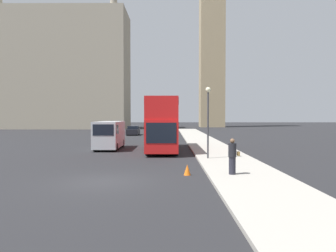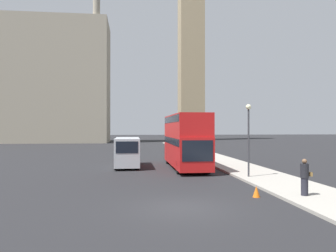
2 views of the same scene
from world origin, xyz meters
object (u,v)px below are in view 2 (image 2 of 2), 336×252
Objects in this scene: red_double_decker_bus at (185,139)px; pedestrian at (305,177)px; clock_tower at (191,34)px; street_lamp at (249,128)px; white_van at (127,151)px; parked_sedan at (126,146)px.

pedestrian is (3.74, -12.67, -1.49)m from red_double_decker_bus.
red_double_decker_bus is 13.30m from pedestrian.
street_lamp is (-9.25, -70.91, -27.10)m from clock_tower.
pedestrian is (8.70, -13.88, -0.33)m from white_van.
red_double_decker_bus reaches higher than pedestrian.
street_lamp is 31.63m from parked_sedan.
red_double_decker_bus is 2.11× the size of street_lamp.
clock_tower reaches higher than pedestrian.
red_double_decker_bus is 5.24m from white_van.
pedestrian is at bearing -76.10° from parked_sedan.
parked_sedan is (-9.06, 36.61, -0.36)m from pedestrian.
white_van is at bearing 137.23° from street_lamp.
white_van is 3.26× the size of pedestrian.
parked_sedan is (-0.36, 22.73, -0.69)m from white_van.
clock_tower is at bearing 82.57° from street_lamp.
street_lamp is (-0.49, 6.29, 2.39)m from pedestrian.
street_lamp is (3.25, -6.38, 0.91)m from red_double_decker_bus.
red_double_decker_bus reaches higher than white_van.
street_lamp reaches higher than pedestrian.
clock_tower is 5.78× the size of red_double_decker_bus.
white_van is 22.74m from parked_sedan.
white_van is 1.19× the size of street_lamp.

